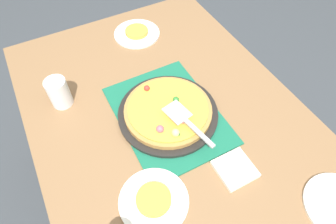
{
  "coord_description": "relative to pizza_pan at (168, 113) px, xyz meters",
  "views": [
    {
      "loc": [
        0.58,
        -0.31,
        1.64
      ],
      "look_at": [
        0.0,
        0.0,
        0.77
      ],
      "focal_mm": 30.78,
      "sensor_mm": 36.0,
      "label": 1
    }
  ],
  "objects": [
    {
      "name": "pizza_server",
      "position": [
        0.1,
        0.02,
        0.06
      ],
      "size": [
        0.23,
        0.09,
        0.01
      ],
      "color": "silver",
      "rests_on": "pizza"
    },
    {
      "name": "pizza",
      "position": [
        0.0,
        -0.0,
        0.02
      ],
      "size": [
        0.33,
        0.33,
        0.05
      ],
      "color": "#B78442",
      "rests_on": "pizza_pan"
    },
    {
      "name": "dining_table",
      "position": [
        0.0,
        0.0,
        -0.12
      ],
      "size": [
        1.4,
        1.0,
        0.75
      ],
      "color": "olive",
      "rests_on": "ground_plane"
    },
    {
      "name": "served_slice_right",
      "position": [
        0.28,
        -0.2,
        0.01
      ],
      "size": [
        0.11,
        0.11,
        0.02
      ],
      "primitive_type": "cylinder",
      "color": "gold",
      "rests_on": "plate_far_right"
    },
    {
      "name": "ground_plane",
      "position": [
        0.0,
        0.0,
        -0.76
      ],
      "size": [
        8.0,
        8.0,
        0.0
      ],
      "primitive_type": "plane",
      "color": "#3D4247"
    },
    {
      "name": "napkin_stack",
      "position": [
        0.31,
        0.09,
        -0.01
      ],
      "size": [
        0.12,
        0.12,
        0.02
      ],
      "primitive_type": "cube",
      "color": "white",
      "rests_on": "dining_table"
    },
    {
      "name": "served_slice_left",
      "position": [
        -0.5,
        0.09,
        0.01
      ],
      "size": [
        0.11,
        0.11,
        0.02
      ],
      "primitive_type": "cylinder",
      "color": "gold",
      "rests_on": "plate_near_left"
    },
    {
      "name": "plate_far_right",
      "position": [
        0.28,
        -0.2,
        -0.01
      ],
      "size": [
        0.22,
        0.22,
        0.01
      ],
      "primitive_type": "cylinder",
      "color": "white",
      "rests_on": "dining_table"
    },
    {
      "name": "cup_far",
      "position": [
        -0.25,
        -0.34,
        0.05
      ],
      "size": [
        0.08,
        0.08,
        0.12
      ],
      "primitive_type": "cylinder",
      "color": "white",
      "rests_on": "dining_table"
    },
    {
      "name": "plate_near_left",
      "position": [
        -0.5,
        0.09,
        -0.01
      ],
      "size": [
        0.22,
        0.22,
        0.01
      ],
      "primitive_type": "cylinder",
      "color": "white",
      "rests_on": "dining_table"
    },
    {
      "name": "pizza_pan",
      "position": [
        0.0,
        0.0,
        0.0
      ],
      "size": [
        0.38,
        0.38,
        0.01
      ],
      "primitive_type": "cylinder",
      "color": "black",
      "rests_on": "placemat"
    },
    {
      "name": "placemat",
      "position": [
        0.0,
        0.0,
        -0.01
      ],
      "size": [
        0.48,
        0.36,
        0.01
      ],
      "primitive_type": "cube",
      "color": "#196B4C",
      "rests_on": "dining_table"
    }
  ]
}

